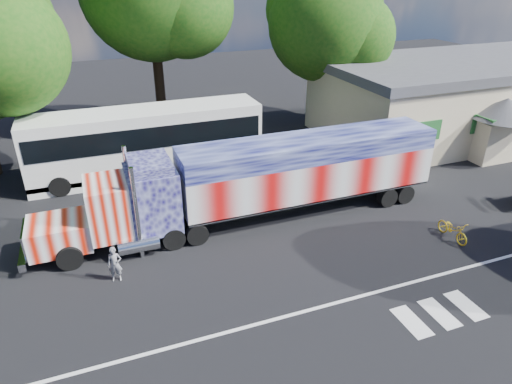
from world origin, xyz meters
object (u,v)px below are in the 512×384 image
object	(u,v)px
semi_truck	(263,179)
woman	(115,264)
bicycle	(453,229)
coach_bus	(147,141)
tree_ne_a	(328,24)

from	to	relation	value
semi_truck	woman	distance (m)	7.67
semi_truck	bicycle	size ratio (longest dim) A/B	10.83
coach_bus	tree_ne_a	bearing A→B (deg)	18.43
semi_truck	tree_ne_a	bearing A→B (deg)	51.32
coach_bus	tree_ne_a	size ratio (longest dim) A/B	1.15
semi_truck	tree_ne_a	world-z (taller)	tree_ne_a
woman	tree_ne_a	xyz separation A→B (m)	(16.85, 14.62, 6.62)
woman	tree_ne_a	bearing A→B (deg)	52.59
coach_bus	tree_ne_a	xyz separation A→B (m)	(13.95, 4.65, 5.37)
woman	bicycle	xyz separation A→B (m)	(14.42, -2.26, -0.27)
woman	semi_truck	bearing A→B (deg)	30.77
tree_ne_a	bicycle	bearing A→B (deg)	-98.18
semi_truck	bicycle	distance (m)	8.86
semi_truck	coach_bus	bearing A→B (deg)	119.39
coach_bus	bicycle	size ratio (longest dim) A/B	7.37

